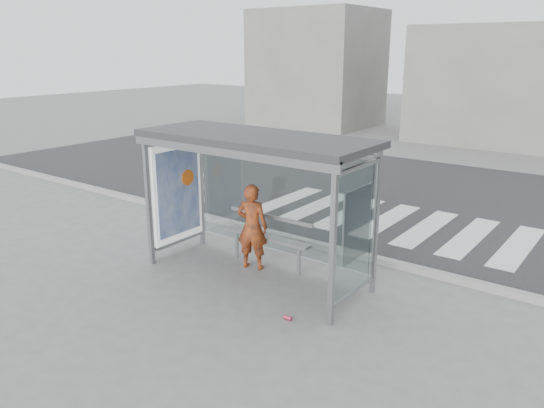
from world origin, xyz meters
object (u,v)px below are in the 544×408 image
(bench, at_px, (267,237))
(soda_can, at_px, (288,318))
(person, at_px, (252,227))
(bus_shelter, at_px, (240,168))

(bench, relative_size, soda_can, 14.93)
(person, height_order, bench, person)
(bus_shelter, relative_size, person, 2.58)
(bus_shelter, xyz_separation_m, soda_can, (1.78, -1.03, -1.95))
(bus_shelter, height_order, soda_can, bus_shelter)
(person, xyz_separation_m, soda_can, (1.71, -1.27, -0.79))
(bench, bearing_deg, person, -121.04)
(person, xyz_separation_m, bench, (0.15, 0.25, -0.24))
(bus_shelter, height_order, person, bus_shelter)
(bus_shelter, distance_m, soda_can, 2.83)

